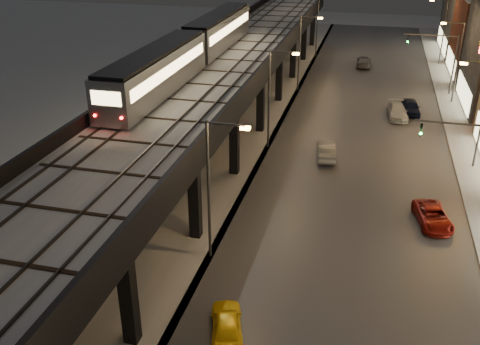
# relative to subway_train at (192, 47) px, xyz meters

# --- Properties ---
(road_surface) EXTENTS (17.00, 120.00, 0.06)m
(road_surface) POSITION_rel_subway_train_xyz_m (16.00, 1.71, -8.26)
(road_surface) COLOR #46474D
(road_surface) RESTS_ON ground
(sidewalk_right) EXTENTS (4.00, 120.00, 0.14)m
(sidewalk_right) POSITION_rel_subway_train_xyz_m (26.00, 1.71, -8.22)
(sidewalk_right) COLOR #9FA1A8
(sidewalk_right) RESTS_ON ground
(under_viaduct_pavement) EXTENTS (11.00, 120.00, 0.06)m
(under_viaduct_pavement) POSITION_rel_subway_train_xyz_m (2.50, 1.71, -8.26)
(under_viaduct_pavement) COLOR #9FA1A8
(under_viaduct_pavement) RESTS_ON ground
(elevated_viaduct) EXTENTS (9.00, 100.00, 6.30)m
(elevated_viaduct) POSITION_rel_subway_train_xyz_m (2.50, -1.45, -2.68)
(elevated_viaduct) COLOR black
(elevated_viaduct) RESTS_ON ground
(viaduct_trackbed) EXTENTS (8.40, 100.00, 0.32)m
(viaduct_trackbed) POSITION_rel_subway_train_xyz_m (2.49, -1.32, -1.91)
(viaduct_trackbed) COLOR #B2B7C1
(viaduct_trackbed) RESTS_ON elevated_viaduct
(viaduct_parapet_streetside) EXTENTS (0.30, 100.00, 1.10)m
(viaduct_parapet_streetside) POSITION_rel_subway_train_xyz_m (6.85, -1.29, -1.44)
(viaduct_parapet_streetside) COLOR black
(viaduct_parapet_streetside) RESTS_ON elevated_viaduct
(viaduct_parapet_far) EXTENTS (0.30, 100.00, 1.10)m
(viaduct_parapet_far) POSITION_rel_subway_train_xyz_m (-1.85, -1.29, -1.44)
(viaduct_parapet_far) COLOR black
(viaduct_parapet_far) RESTS_ON elevated_viaduct
(streetlight_left_1) EXTENTS (2.57, 0.28, 9.00)m
(streetlight_left_1) POSITION_rel_subway_train_xyz_m (8.07, -20.29, -3.06)
(streetlight_left_1) COLOR #38383A
(streetlight_left_1) RESTS_ON ground
(streetlight_left_2) EXTENTS (2.57, 0.28, 9.00)m
(streetlight_left_2) POSITION_rel_subway_train_xyz_m (8.07, -2.29, -3.06)
(streetlight_left_2) COLOR #38383A
(streetlight_left_2) RESTS_ON ground
(streetlight_left_3) EXTENTS (2.57, 0.28, 9.00)m
(streetlight_left_3) POSITION_rel_subway_train_xyz_m (8.07, 15.71, -3.06)
(streetlight_left_3) COLOR #38383A
(streetlight_left_3) RESTS_ON ground
(streetlight_right_3) EXTENTS (2.56, 0.28, 9.00)m
(streetlight_right_3) POSITION_rel_subway_train_xyz_m (25.23, 15.71, -3.06)
(streetlight_right_3) COLOR #38383A
(streetlight_right_3) RESTS_ON ground
(streetlight_left_4) EXTENTS (2.57, 0.28, 9.00)m
(streetlight_left_4) POSITION_rel_subway_train_xyz_m (8.07, 33.71, -3.06)
(streetlight_left_4) COLOR #38383A
(streetlight_left_4) RESTS_ON ground
(streetlight_right_4) EXTENTS (2.56, 0.28, 9.00)m
(streetlight_right_4) POSITION_rel_subway_train_xyz_m (25.23, 33.71, -3.06)
(streetlight_right_4) COLOR #38383A
(streetlight_right_4) RESTS_ON ground
(traffic_light_rig_b) EXTENTS (6.10, 0.34, 7.00)m
(traffic_light_rig_b) POSITION_rel_subway_train_xyz_m (24.34, 18.70, -3.80)
(traffic_light_rig_b) COLOR #38383A
(traffic_light_rig_b) RESTS_ON ground
(subway_train) EXTENTS (2.82, 34.20, 3.37)m
(subway_train) POSITION_rel_subway_train_xyz_m (0.00, 0.00, 0.00)
(subway_train) COLOR gray
(subway_train) RESTS_ON viaduct_trackbed
(car_taxi) EXTENTS (2.60, 4.14, 1.32)m
(car_taxi) POSITION_rel_subway_train_xyz_m (10.65, -26.75, -7.64)
(car_taxi) COLOR yellow
(car_taxi) RESTS_ON ground
(car_near_white) EXTENTS (2.11, 4.48, 1.42)m
(car_near_white) POSITION_rel_subway_train_xyz_m (13.22, -3.43, -7.59)
(car_near_white) COLOR #959595
(car_near_white) RESTS_ON ground
(car_mid_dark) EXTENTS (2.02, 4.88, 1.41)m
(car_mid_dark) POSITION_rel_subway_train_xyz_m (15.07, 29.67, -7.59)
(car_mid_dark) COLOR slate
(car_mid_dark) RESTS_ON ground
(car_onc_dark) EXTENTS (2.86, 4.71, 1.22)m
(car_onc_dark) POSITION_rel_subway_train_xyz_m (21.48, -12.92, -7.68)
(car_onc_dark) COLOR maroon
(car_onc_dark) RESTS_ON ground
(car_onc_white) EXTENTS (2.33, 4.83, 1.35)m
(car_onc_white) POSITION_rel_subway_train_xyz_m (19.38, 8.86, -7.62)
(car_onc_white) COLOR silver
(car_onc_white) RESTS_ON ground
(car_onc_red) EXTENTS (2.06, 4.40, 1.46)m
(car_onc_red) POSITION_rel_subway_train_xyz_m (20.80, 10.52, -7.57)
(car_onc_red) COLOR black
(car_onc_red) RESTS_ON ground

